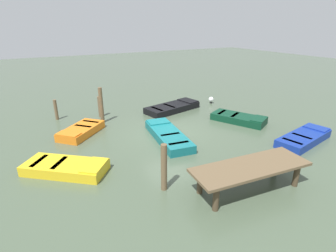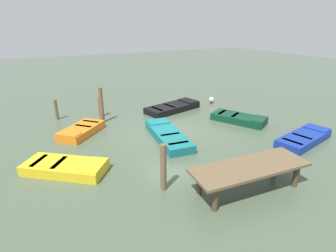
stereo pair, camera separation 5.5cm
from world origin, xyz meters
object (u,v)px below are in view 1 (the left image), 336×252
mooring_piling_far_left (56,110)px  rowboat_black (173,107)px  marker_buoy (211,99)px  rowboat_yellow (66,167)px  mooring_piling_near_left (101,105)px  rowboat_blue (304,138)px  rowboat_orange (81,131)px  rowboat_dark_green (239,118)px  mooring_piling_near_right (100,107)px  dock_segment (250,169)px  rowboat_teal (168,135)px  mooring_piling_far_right (164,168)px

mooring_piling_far_left → rowboat_black: bearing=165.4°
marker_buoy → rowboat_yellow: bearing=24.6°
mooring_piling_near_left → rowboat_blue: bearing=136.5°
rowboat_orange → rowboat_blue: size_ratio=0.77×
rowboat_orange → rowboat_dark_green: same height
mooring_piling_near_right → mooring_piling_near_left: bearing=80.7°
dock_segment → rowboat_blue: dock_segment is taller
mooring_piling_far_left → marker_buoy: (-10.40, 1.71, -0.34)m
mooring_piling_far_left → mooring_piling_near_left: (-2.30, 1.84, 0.43)m
rowboat_black → rowboat_teal: 4.74m
rowboat_dark_green → mooring_piling_far_left: bearing=-147.0°
dock_segment → rowboat_yellow: 6.98m
mooring_piling_far_right → rowboat_yellow: bearing=-45.4°
mooring_piling_far_left → rowboat_blue: bearing=137.6°
rowboat_yellow → mooring_piling_far_right: (-2.84, 2.88, 0.66)m
rowboat_teal → rowboat_dark_green: bearing=-79.8°
rowboat_blue → mooring_piling_far_right: bearing=170.8°
mooring_piling_far_left → rowboat_dark_green: bearing=149.1°
rowboat_black → rowboat_blue: bearing=-79.7°
dock_segment → mooring_piling_near_left: bearing=-68.6°
rowboat_orange → rowboat_yellow: bearing=26.5°
dock_segment → mooring_piling_near_left: size_ratio=2.06×
rowboat_black → rowboat_dark_green: same height
rowboat_teal → rowboat_yellow: 5.12m
mooring_piling_near_right → rowboat_teal: bearing=111.9°
rowboat_black → marker_buoy: marker_buoy is taller
dock_segment → rowboat_teal: size_ratio=1.06×
rowboat_black → rowboat_yellow: bearing=-159.9°
rowboat_black → rowboat_blue: size_ratio=1.12×
rowboat_orange → mooring_piling_near_left: size_ratio=1.32×
mooring_piling_near_right → marker_buoy: 7.98m
rowboat_orange → rowboat_teal: bearing=100.3°
mooring_piling_far_left → marker_buoy: 10.55m
rowboat_yellow → marker_buoy: size_ratio=6.90×
rowboat_dark_green → mooring_piling_far_right: 8.17m
mooring_piling_near_right → marker_buoy: mooring_piling_near_right is taller
rowboat_dark_green → dock_segment: bearing=-66.2°
rowboat_blue → mooring_piling_near_right: mooring_piling_near_right is taller
rowboat_blue → rowboat_teal: bearing=137.5°
rowboat_teal → mooring_piling_near_right: 5.48m
mooring_piling_far_right → rowboat_black: bearing=-121.7°
mooring_piling_far_right → mooring_piling_near_right: bearing=-91.1°
rowboat_teal → rowboat_dark_green: same height
rowboat_black → rowboat_yellow: same height
rowboat_blue → marker_buoy: (-0.15, -7.67, 0.07)m
mooring_piling_far_left → mooring_piling_near_left: size_ratio=0.59×
mooring_piling_far_right → marker_buoy: size_ratio=3.64×
rowboat_dark_green → mooring_piling_near_right: (6.97, -4.89, 0.44)m
mooring_piling_far_left → rowboat_yellow: bearing=85.5°
rowboat_yellow → rowboat_blue: same height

